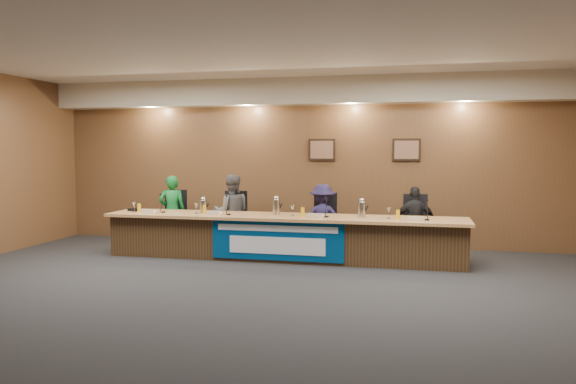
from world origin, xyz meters
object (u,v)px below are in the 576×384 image
at_px(office_chair_a, 175,222).
at_px(carafe_mid, 276,207).
at_px(panelist_a, 172,212).
at_px(panelist_b, 232,212).
at_px(carafe_left, 203,207).
at_px(speakerphone, 137,209).
at_px(panelist_c, 323,219).
at_px(panelist_d, 415,222).
at_px(office_chair_c, 323,226).
at_px(dais_body, 283,239).
at_px(banner, 277,241).
at_px(office_chair_b, 233,223).
at_px(carafe_right, 362,210).
at_px(office_chair_d, 415,229).

distance_m(office_chair_a, carafe_mid, 2.33).
relative_size(panelist_a, panelist_b, 0.98).
relative_size(carafe_left, speakerphone, 0.68).
xyz_separation_m(panelist_a, office_chair_a, (0.00, 0.10, -0.20)).
distance_m(panelist_c, panelist_d, 1.61).
relative_size(panelist_c, office_chair_c, 2.59).
xyz_separation_m(dais_body, speakerphone, (-2.73, 0.05, 0.43)).
xyz_separation_m(banner, panelist_d, (2.19, 1.03, 0.23)).
xyz_separation_m(panelist_d, office_chair_a, (-4.49, 0.10, -0.13)).
bearing_deg(panelist_d, panelist_b, -4.92).
relative_size(banner, speakerphone, 6.88).
bearing_deg(dais_body, banner, -90.00).
height_order(panelist_d, office_chair_a, panelist_d).
bearing_deg(speakerphone, panelist_d, 6.60).
height_order(carafe_left, speakerphone, carafe_left).
bearing_deg(carafe_mid, office_chair_c, 45.67).
height_order(dais_body, panelist_c, panelist_c).
distance_m(panelist_a, panelist_d, 4.49).
xyz_separation_m(panelist_a, office_chair_b, (1.18, 0.10, -0.20)).
height_order(office_chair_a, office_chair_b, same).
relative_size(dais_body, speakerphone, 18.75).
bearing_deg(office_chair_b, office_chair_c, -4.39).
distance_m(panelist_a, office_chair_a, 0.23).
distance_m(panelist_b, carafe_mid, 1.19).
relative_size(office_chair_a, office_chair_b, 1.00).
relative_size(dais_body, panelist_d, 4.89).
bearing_deg(carafe_right, panelist_b, 165.18).
bearing_deg(office_chair_d, dais_body, -163.50).
height_order(carafe_left, carafe_right, carafe_right).
distance_m(office_chair_b, carafe_right, 2.59).
height_order(banner, office_chair_d, banner).
bearing_deg(banner, office_chair_b, 134.68).
distance_m(panelist_b, speakerphone, 1.71).
bearing_deg(panelist_d, panelist_c, -4.92).
relative_size(panelist_b, office_chair_c, 2.91).
relative_size(dais_body, office_chair_b, 12.50).
xyz_separation_m(panelist_b, office_chair_c, (1.70, 0.10, -0.22)).
relative_size(panelist_a, carafe_right, 5.43).
bearing_deg(office_chair_d, speakerphone, -173.90).
height_order(carafe_mid, speakerphone, carafe_mid).
relative_size(dais_body, carafe_mid, 23.08).
bearing_deg(office_chair_d, panelist_c, -178.09).
bearing_deg(panelist_b, carafe_left, 42.99).
bearing_deg(office_chair_c, speakerphone, -168.74).
relative_size(banner, carafe_mid, 8.46).
bearing_deg(panelist_a, banner, 138.11).
distance_m(dais_body, panelist_a, 2.41).
xyz_separation_m(office_chair_c, carafe_left, (-2.01, -0.71, 0.38)).
bearing_deg(speakerphone, carafe_right, -1.12).
distance_m(panelist_a, carafe_mid, 2.28).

